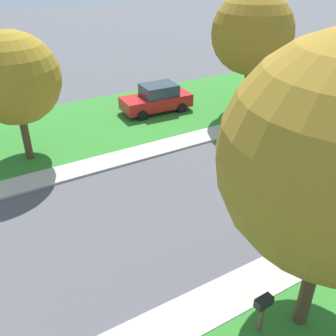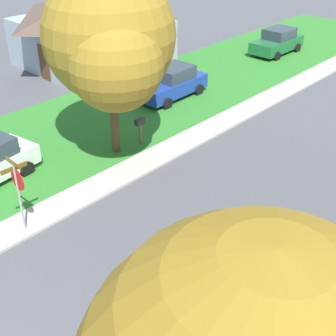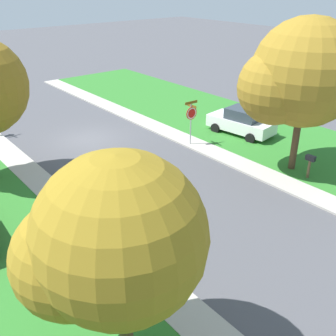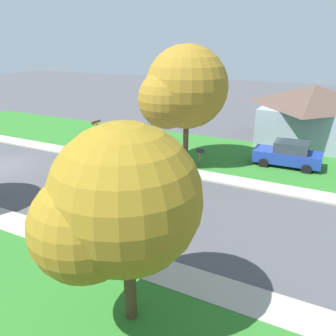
{
  "view_description": "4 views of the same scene",
  "coord_description": "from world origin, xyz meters",
  "px_view_note": "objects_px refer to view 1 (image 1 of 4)",
  "views": [
    {
      "loc": [
        -10.46,
        17.27,
        8.93
      ],
      "look_at": [
        0.69,
        10.68,
        1.4
      ],
      "focal_mm": 40.51,
      "sensor_mm": 36.0,
      "label": 1
    },
    {
      "loc": [
        7.92,
        -1.52,
        10.13
      ],
      "look_at": [
        -2.1,
        9.4,
        1.4
      ],
      "focal_mm": 51.03,
      "sensor_mm": 36.0,
      "label": 2
    },
    {
      "loc": [
        10.74,
        21.18,
        9.33
      ],
      "look_at": [
        0.47,
        8.57,
        1.4
      ],
      "focal_mm": 42.19,
      "sensor_mm": 36.0,
      "label": 3
    },
    {
      "loc": [
        13.46,
        19.34,
        7.86
      ],
      "look_at": [
        -1.69,
        11.67,
        1.4
      ],
      "focal_mm": 35.6,
      "sensor_mm": 36.0,
      "label": 4
    }
  ],
  "objects_px": {
    "car_red_near_corner": "(157,99)",
    "tree_corner_large": "(17,80)",
    "mailbox": "(263,306)",
    "tree_sidewalk_near": "(251,35)",
    "tree_sidewalk_mid": "(334,157)"
  },
  "relations": [
    {
      "from": "car_red_near_corner",
      "to": "mailbox",
      "type": "height_order",
      "value": "car_red_near_corner"
    },
    {
      "from": "tree_sidewalk_near",
      "to": "tree_sidewalk_mid",
      "type": "relative_size",
      "value": 0.91
    },
    {
      "from": "car_red_near_corner",
      "to": "tree_corner_large",
      "type": "height_order",
      "value": "tree_corner_large"
    },
    {
      "from": "tree_sidewalk_near",
      "to": "tree_sidewalk_mid",
      "type": "xyz_separation_m",
      "value": [
        -12.61,
        8.78,
        0.34
      ]
    },
    {
      "from": "tree_sidewalk_near",
      "to": "car_red_near_corner",
      "type": "bearing_deg",
      "value": 61.47
    },
    {
      "from": "car_red_near_corner",
      "to": "tree_sidewalk_near",
      "type": "relative_size",
      "value": 0.62
    },
    {
      "from": "car_red_near_corner",
      "to": "tree_sidewalk_mid",
      "type": "height_order",
      "value": "tree_sidewalk_mid"
    },
    {
      "from": "mailbox",
      "to": "tree_sidewalk_near",
      "type": "bearing_deg",
      "value": -38.92
    },
    {
      "from": "car_red_near_corner",
      "to": "tree_sidewalk_near",
      "type": "height_order",
      "value": "tree_sidewalk_near"
    },
    {
      "from": "tree_corner_large",
      "to": "tree_sidewalk_near",
      "type": "bearing_deg",
      "value": -92.76
    },
    {
      "from": "tree_corner_large",
      "to": "mailbox",
      "type": "relative_size",
      "value": 4.62
    },
    {
      "from": "tree_corner_large",
      "to": "mailbox",
      "type": "bearing_deg",
      "value": -167.99
    },
    {
      "from": "tree_sidewalk_near",
      "to": "tree_sidewalk_mid",
      "type": "height_order",
      "value": "tree_sidewalk_mid"
    },
    {
      "from": "tree_corner_large",
      "to": "tree_sidewalk_mid",
      "type": "distance_m",
      "value": 13.94
    },
    {
      "from": "tree_sidewalk_near",
      "to": "tree_sidewalk_mid",
      "type": "distance_m",
      "value": 15.37
    }
  ]
}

